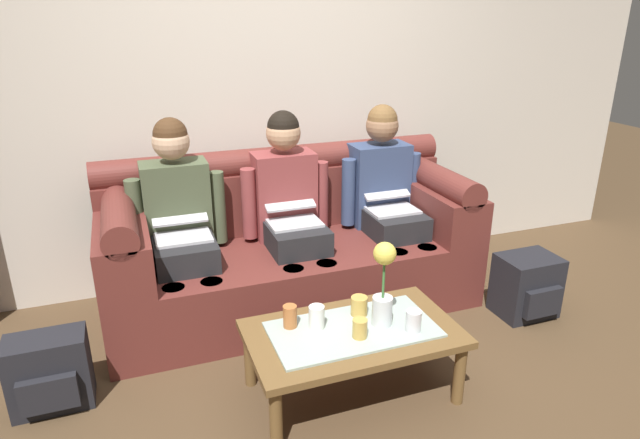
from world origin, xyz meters
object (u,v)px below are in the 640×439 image
person_right (386,193)px  cup_far_right (359,306)px  coffee_table (353,338)px  backpack_right (527,286)px  person_middle (289,205)px  cup_far_left (413,321)px  cup_far_center (359,328)px  flower_vase (383,284)px  cup_near_right (317,317)px  backpack_left (50,373)px  couch (290,248)px  cup_near_left (290,316)px  person_left (180,218)px

person_right → cup_far_right: (-0.58, -0.89, -0.24)m
coffee_table → backpack_right: (1.31, 0.33, -0.13)m
person_middle → cup_far_left: size_ratio=11.79×
cup_far_center → cup_far_left: cup_far_left is taller
person_middle → flower_vase: 1.02m
cup_near_right → backpack_left: size_ratio=0.31×
cup_far_left → cup_far_right: (-0.18, 0.22, -0.00)m
couch → cup_far_right: size_ratio=23.78×
person_middle → cup_far_left: 1.17m
coffee_table → flower_vase: (0.14, -0.01, 0.27)m
person_middle → cup_near_left: bearing=-107.3°
couch → person_left: 0.72m
person_middle → cup_near_right: 0.98m
cup_near_right → cup_far_right: (0.24, 0.04, -0.01)m
person_left → backpack_left: size_ratio=3.31×
person_left → backpack_right: person_left is taller
couch → person_left: (-0.66, -0.00, 0.29)m
flower_vase → backpack_left: flower_vase is taller
cup_far_center → cup_far_left: bearing=-8.2°
couch → cup_far_left: couch is taller
person_right → cup_far_right: bearing=-123.1°
cup_far_center → backpack_right: size_ratio=0.24×
cup_near_right → cup_far_center: bearing=-41.8°
couch → cup_far_left: bearing=-77.0°
person_left → cup_far_center: size_ratio=13.43×
backpack_right → flower_vase: bearing=-163.6°
cup_near_right → person_right: bearing=48.8°
couch → flower_vase: couch is taller
cup_far_right → backpack_left: size_ratio=0.26×
person_right → backpack_left: size_ratio=3.31×
cup_near_right → backpack_left: cup_near_right is taller
couch → cup_near_left: bearing=-107.2°
coffee_table → couch: bearing=90.0°
cup_far_left → backpack_right: size_ratio=0.27×
person_right → cup_near_left: (-0.93, -0.88, -0.24)m
cup_far_left → person_right: bearing=70.1°
backpack_left → backpack_right: bearing=-1.5°
coffee_table → cup_far_right: (0.08, 0.11, 0.10)m
cup_near_right → backpack_right: cup_near_right is taller
cup_far_left → cup_near_left: bearing=156.3°
cup_far_center → person_left: bearing=121.5°
cup_far_center → backpack_left: size_ratio=0.25×
cup_far_center → cup_near_right: bearing=138.2°
coffee_table → cup_far_left: size_ratio=9.69×
couch → cup_far_center: size_ratio=24.74×
cup_near_right → backpack_right: size_ratio=0.30×
person_left → person_right: same height
backpack_left → cup_far_center: bearing=-19.3°
couch → backpack_right: bearing=-27.1°
person_left → cup_near_left: size_ratio=11.15×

